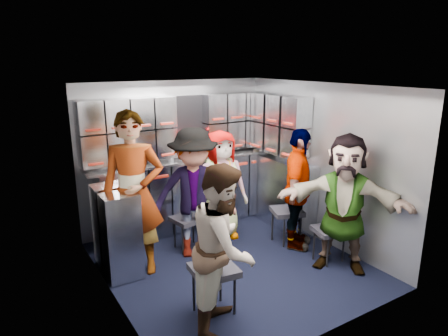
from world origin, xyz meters
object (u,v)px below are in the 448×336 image
jump_seat_mid_right (287,213)px  attendant_arc_b (194,193)px  jump_seat_mid_left (188,221)px  attendant_arc_e (344,203)px  jump_seat_near_right (330,232)px  jump_seat_center (214,206)px  jump_seat_near_left (214,272)px  attendant_arc_a (224,247)px  attendant_arc_c (221,185)px  attendant_arc_d (298,190)px  attendant_standing (133,194)px

jump_seat_mid_right → attendant_arc_b: 1.32m
jump_seat_mid_left → attendant_arc_e: size_ratio=0.27×
jump_seat_near_right → jump_seat_center: bearing=116.7°
jump_seat_near_left → jump_seat_near_right: bearing=5.5°
jump_seat_near_right → attendant_arc_e: attendant_arc_e is taller
jump_seat_near_left → jump_seat_center: (0.97, 1.64, -0.05)m
attendant_arc_a → attendant_arc_c: 1.90m
jump_seat_center → jump_seat_mid_right: (0.66, -0.79, 0.02)m
attendant_arc_d → jump_seat_near_right: bearing=-121.9°
attendant_arc_a → attendant_arc_b: size_ratio=0.95×
jump_seat_mid_right → attendant_arc_c: size_ratio=0.33×
jump_seat_mid_left → attendant_arc_c: 0.67m
attendant_standing → attendant_arc_d: attendant_standing is taller
jump_seat_center → attendant_arc_d: attendant_arc_d is taller
jump_seat_mid_left → attendant_arc_c: size_ratio=0.29×
attendant_standing → attendant_arc_e: (2.05, -1.18, -0.13)m
jump_seat_near_right → attendant_arc_c: 1.53m
attendant_arc_b → attendant_arc_c: 0.63m
jump_seat_near_right → attendant_standing: 2.35m
attendant_standing → attendant_arc_a: (0.35, -1.35, -0.17)m
jump_seat_center → attendant_arc_a: attendant_arc_a is taller
jump_seat_near_right → attendant_arc_c: attendant_arc_c is taller
jump_seat_center → attendant_standing: (-1.31, -0.47, 0.55)m
jump_seat_near_right → attendant_standing: attendant_standing is taller
jump_seat_near_left → attendant_arc_b: 1.30m
jump_seat_mid_right → jump_seat_near_right: (0.08, -0.69, -0.03)m
attendant_arc_c → attendant_arc_e: 1.65m
jump_seat_mid_left → jump_seat_center: 0.63m
jump_seat_near_right → attendant_arc_d: bearing=99.0°
jump_seat_mid_right → attendant_arc_d: size_ratio=0.31×
jump_seat_center → jump_seat_near_left: bearing=-120.6°
jump_seat_center → attendant_standing: size_ratio=0.24×
jump_seat_near_right → attendant_arc_d: 0.66m
attendant_arc_b → jump_seat_center: bearing=62.5°
jump_seat_near_left → jump_seat_mid_left: bearing=73.3°
attendant_arc_e → jump_seat_mid_left: bearing=-175.1°
jump_seat_near_left → attendant_arc_c: size_ratio=0.33×
jump_seat_mid_right → attendant_standing: 2.07m
attendant_arc_d → jump_seat_mid_right: bearing=49.1°
jump_seat_mid_left → attendant_arc_a: attendant_arc_a is taller
jump_seat_mid_right → attendant_arc_c: 0.96m
jump_seat_near_left → attendant_arc_d: bearing=22.4°
jump_seat_mid_right → attendant_arc_a: attendant_arc_a is taller
jump_seat_mid_left → attendant_arc_d: attendant_arc_d is taller
attendant_arc_a → attendant_arc_d: 1.84m
jump_seat_center → jump_seat_mid_right: bearing=-50.0°
jump_seat_mid_left → jump_seat_near_right: bearing=-42.5°
jump_seat_near_left → attendant_arc_c: 1.78m
attendant_arc_b → attendant_arc_a: bearing=-83.9°
jump_seat_mid_right → attendant_standing: size_ratio=0.26×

